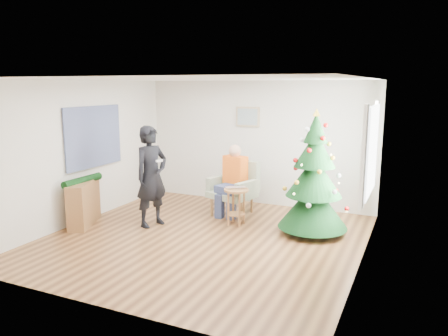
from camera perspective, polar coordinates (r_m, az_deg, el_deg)
The scene contains 19 objects.
floor at distance 7.34m, azimuth -2.69°, elevation -9.22°, with size 5.00×5.00×0.00m, color brown.
ceiling at distance 6.89m, azimuth -2.88°, elevation 11.54°, with size 5.00×5.00×0.00m, color white.
wall_back at distance 9.27m, azimuth 4.31°, elevation 3.27°, with size 5.00×5.00×0.00m, color silver.
wall_front at distance 4.96m, azimuth -16.12°, elevation -3.75°, with size 5.00×5.00×0.00m, color silver.
wall_left at distance 8.43m, azimuth -18.09°, elevation 2.01°, with size 5.00×5.00×0.00m, color silver.
wall_right at distance 6.28m, azimuth 17.96°, elevation -0.84°, with size 5.00×5.00×0.00m, color silver.
window_panel at distance 7.23m, azimuth 18.75°, elevation 2.20°, with size 0.04×1.30×1.40m, color white.
curtains at distance 7.23m, azimuth 18.52°, elevation 2.21°, with size 0.05×1.75×1.50m.
christmas_tree at distance 7.50m, azimuth 11.67°, elevation -1.34°, with size 1.18×1.18×2.14m.
stool at distance 7.95m, azimuth 1.61°, elevation -5.05°, with size 0.44×0.44×0.67m.
laptop at distance 7.87m, azimuth 1.62°, elevation -2.66°, with size 0.36×0.24×0.03m, color silver.
armchair at distance 8.60m, azimuth 1.35°, elevation -3.46°, with size 0.98×0.95×1.05m.
seated_person at distance 8.49m, azimuth 1.08°, elevation -1.44°, with size 0.56×0.73×1.37m.
standing_man at distance 7.89m, azimuth -9.45°, elevation -1.08°, with size 0.66×0.43×1.81m, color black.
game_controller at distance 7.70m, azimuth -8.45°, elevation 0.94°, with size 0.04×0.13×0.04m, color white.
console at distance 8.34m, azimuth -17.84°, elevation -4.38°, with size 0.30×1.00×0.80m, color brown.
garland at distance 8.25m, azimuth -18.01°, elevation -1.56°, with size 0.14×0.14×0.90m, color black.
tapestry at distance 8.59m, azimuth -16.64°, elevation 3.93°, with size 0.03×1.50×1.15m, color black.
framed_picture at distance 9.25m, azimuth 3.11°, elevation 6.69°, with size 0.52×0.05×0.42m.
Camera 1 is at (3.16, -6.13, 2.51)m, focal length 35.00 mm.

